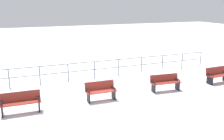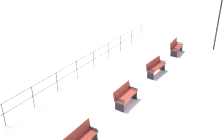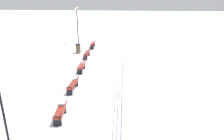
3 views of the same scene
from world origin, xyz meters
name	(u,v)px [view 3 (image 3 of 3)]	position (x,y,z in m)	size (l,w,h in m)	color
ground_plane	(81,72)	(0.00, 0.00, 0.00)	(80.00, 80.00, 0.00)	white
bench_nearest	(93,44)	(-0.14, -7.31, 0.46)	(0.51, 1.54, 0.86)	maroon
bench_second	(87,53)	(0.00, -3.65, 0.49)	(0.53, 1.69, 0.91)	maroon
bench_third	(82,66)	(-0.09, 0.00, 0.47)	(0.60, 1.49, 0.90)	maroon
bench_fourth	(73,85)	(-0.11, 3.66, 0.47)	(0.64, 1.66, 0.87)	maroon
bench_fifth	(61,112)	(-0.16, 7.30, 0.47)	(0.63, 1.50, 0.91)	maroon
lamppost_near	(77,17)	(1.93, -9.10, 3.18)	(0.29, 1.13, 4.35)	black
waterfront_railing	(123,64)	(-3.56, 0.00, 0.74)	(0.05, 17.99, 1.12)	#4C5156
trash_bin	(78,49)	(1.21, -5.19, 0.50)	(0.53, 0.53, 1.00)	brown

